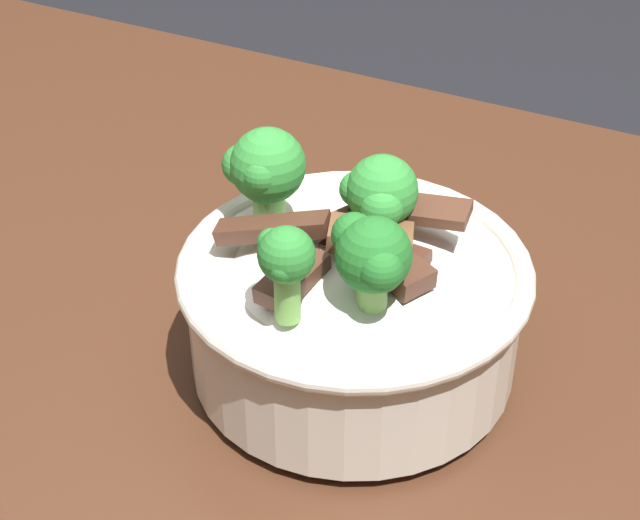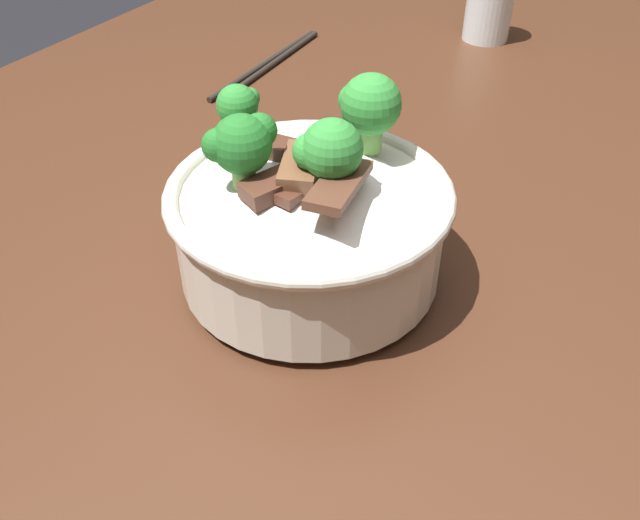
# 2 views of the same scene
# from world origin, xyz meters

# --- Properties ---
(dining_table) EXTENTS (1.57, 0.92, 0.82)m
(dining_table) POSITION_xyz_m (0.00, 0.00, 0.74)
(dining_table) COLOR #472819
(dining_table) RESTS_ON ground
(rice_bowl) EXTENTS (0.21, 0.21, 0.15)m
(rice_bowl) POSITION_xyz_m (-0.12, -0.08, 0.88)
(rice_bowl) COLOR silver
(rice_bowl) RESTS_ON dining_table
(drinking_glass) EXTENTS (0.06, 0.06, 0.10)m
(drinking_glass) POSITION_xyz_m (0.43, -0.04, 0.86)
(drinking_glass) COLOR white
(drinking_glass) RESTS_ON dining_table
(chopsticks_pair) EXTENTS (0.24, 0.02, 0.01)m
(chopsticks_pair) POSITION_xyz_m (0.21, 0.17, 0.82)
(chopsticks_pair) COLOR #28231E
(chopsticks_pair) RESTS_ON dining_table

